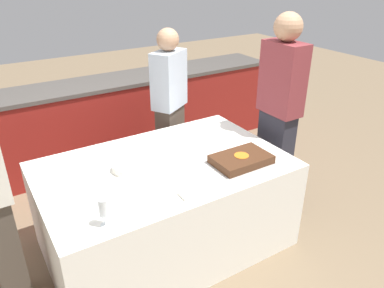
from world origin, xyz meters
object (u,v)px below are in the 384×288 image
object	(u,v)px
person_cutting_cake	(170,109)
person_seated_right	(279,112)
plate_stack	(129,167)
wine_glass	(103,208)
cake	(241,160)

from	to	relation	value
person_cutting_cake	person_seated_right	world-z (taller)	person_seated_right
plate_stack	person_cutting_cake	distance (m)	1.05
plate_stack	person_seated_right	distance (m)	1.38
wine_glass	person_seated_right	distance (m)	1.79
cake	plate_stack	xyz separation A→B (m)	(-0.74, 0.34, -0.00)
cake	wine_glass	size ratio (longest dim) A/B	2.58
cake	plate_stack	size ratio (longest dim) A/B	1.91
person_cutting_cake	person_seated_right	xyz separation A→B (m)	(0.63, -0.80, 0.11)
wine_glass	person_cutting_cake	bearing A→B (deg)	48.54
cake	plate_stack	bearing A→B (deg)	155.04
person_cutting_cake	person_seated_right	bearing A→B (deg)	96.80
cake	person_seated_right	bearing A→B (deg)	24.79
plate_stack	wine_glass	world-z (taller)	wine_glass
wine_glass	person_cutting_cake	xyz separation A→B (m)	(1.10, 1.25, -0.04)
person_cutting_cake	person_seated_right	distance (m)	1.02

